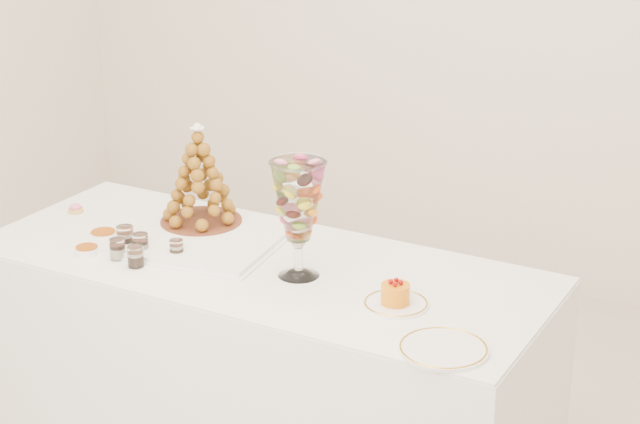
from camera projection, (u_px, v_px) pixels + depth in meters
The scene contains 15 objects.
buffet_table at pixel (261, 360), 3.65m from camera, with size 1.95×0.81×0.73m.
lace_tray at pixel (185, 235), 3.71m from camera, with size 0.66×0.50×0.02m, color white.
macaron_vase at pixel (298, 203), 3.33m from camera, with size 0.17×0.17×0.38m.
cake_plate at pixel (396, 304), 3.21m from camera, with size 0.20×0.20×0.01m, color white.
spare_plate at pixel (443, 349), 2.94m from camera, with size 0.25×0.25×0.01m, color white.
pink_tart at pixel (76, 209), 3.94m from camera, with size 0.06×0.06×0.04m.
verrine_a at pixel (125, 237), 3.61m from camera, with size 0.06×0.06×0.08m, color white.
verrine_b at pixel (140, 244), 3.56m from camera, with size 0.05×0.05×0.07m, color white.
verrine_c at pixel (177, 249), 3.54m from camera, with size 0.05×0.05×0.06m, color white.
verrine_d at pixel (117, 249), 3.53m from camera, with size 0.05×0.05×0.07m, color white.
verrine_e at pixel (135, 257), 3.47m from camera, with size 0.05×0.05×0.07m, color white.
ramekin_back at pixel (103, 236), 3.68m from camera, with size 0.09×0.09×0.03m, color white.
ramekin_front at pixel (87, 251), 3.57m from camera, with size 0.08×0.08×0.03m, color white.
croquembouche at pixel (199, 175), 3.73m from camera, with size 0.29×0.29×0.36m.
mousse_cake at pixel (395, 293), 3.19m from camera, with size 0.09×0.09×0.08m.
Camera 1 is at (1.56, -2.57, 2.14)m, focal length 60.00 mm.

